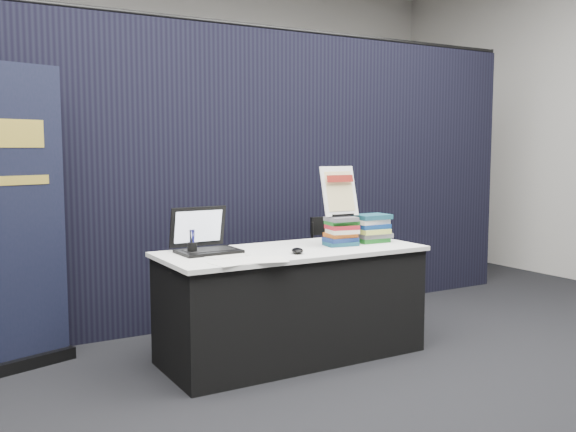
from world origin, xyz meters
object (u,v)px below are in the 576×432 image
(display_table, at_px, (292,303))
(book_stack_tall, at_px, (341,231))
(info_sign, at_px, (339,192))
(stacking_chair, at_px, (341,264))
(pullup_banner, at_px, (6,237))
(book_stack_short, at_px, (372,228))
(laptop, at_px, (205,242))

(display_table, xyz_separation_m, book_stack_tall, (0.38, -0.03, 0.48))
(info_sign, xyz_separation_m, stacking_chair, (0.42, 0.58, -0.65))
(info_sign, xyz_separation_m, pullup_banner, (-2.09, 0.65, -0.25))
(pullup_banner, bearing_deg, book_stack_tall, -35.61)
(stacking_chair, bearing_deg, book_stack_tall, -118.44)
(book_stack_tall, relative_size, book_stack_short, 0.95)
(laptop, relative_size, book_stack_short, 1.63)
(info_sign, distance_m, pullup_banner, 2.20)
(display_table, bearing_deg, book_stack_short, -1.23)
(book_stack_tall, relative_size, stacking_chair, 0.27)
(pullup_banner, bearing_deg, info_sign, -34.85)
(book_stack_short, bearing_deg, book_stack_tall, -176.27)
(info_sign, bearing_deg, book_stack_tall, -87.45)
(book_stack_tall, xyz_separation_m, info_sign, (0.00, 0.03, 0.27))
(laptop, distance_m, info_sign, 1.01)
(info_sign, bearing_deg, laptop, 171.39)
(stacking_chair, bearing_deg, display_table, -138.09)
(book_stack_tall, distance_m, stacking_chair, 0.83)
(display_table, distance_m, pullup_banner, 1.89)
(pullup_banner, bearing_deg, display_table, -38.36)
(stacking_chair, bearing_deg, pullup_banner, -175.18)
(laptop, height_order, info_sign, info_sign)
(book_stack_short, relative_size, pullup_banner, 0.12)
(display_table, height_order, info_sign, info_sign)
(laptop, distance_m, pullup_banner, 1.24)
(book_stack_tall, relative_size, info_sign, 0.64)
(display_table, height_order, stacking_chair, stacking_chair)
(display_table, relative_size, book_stack_tall, 7.76)
(laptop, height_order, book_stack_tall, laptop)
(info_sign, bearing_deg, stacking_chair, 56.20)
(book_stack_tall, bearing_deg, info_sign, 90.00)
(book_stack_tall, relative_size, pullup_banner, 0.12)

